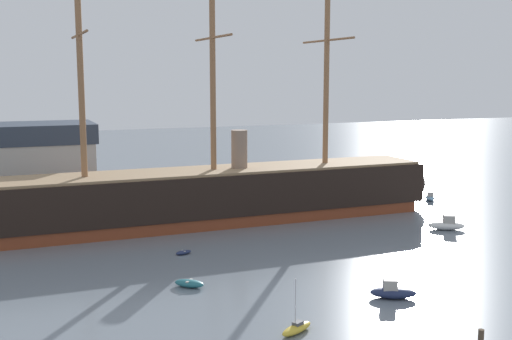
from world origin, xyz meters
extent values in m
cube|color=brown|center=(-5.44, 50.89, 0.74)|extent=(57.06, 8.65, 1.49)
cube|color=black|center=(-5.44, 50.89, 4.14)|extent=(59.44, 9.01, 5.31)
ellipsoid|color=black|center=(21.89, 50.93, 3.40)|extent=(10.71, 8.04, 6.79)
cube|color=#9E7F5B|center=(-5.44, 50.89, 6.95)|extent=(58.25, 8.30, 0.32)
cylinder|color=#936642|center=(-21.78, 50.86, 20.59)|extent=(0.74, 0.74, 27.59)
cylinder|color=#936642|center=(-21.78, 50.86, 23.90)|extent=(0.32, 14.26, 0.30)
cylinder|color=#936642|center=(-5.44, 50.89, 20.59)|extent=(0.74, 0.74, 27.59)
cylinder|color=#936642|center=(-5.44, 50.89, 23.90)|extent=(0.32, 14.26, 0.30)
cylinder|color=#936642|center=(10.90, 50.91, 20.59)|extent=(0.74, 0.74, 27.59)
cylinder|color=#936642|center=(10.90, 50.91, 23.90)|extent=(0.32, 14.26, 0.30)
cylinder|color=gray|center=(-1.88, 50.89, 9.44)|extent=(2.12, 2.12, 5.31)
ellipsoid|color=gold|center=(-10.99, 14.19, 0.31)|extent=(3.37, 2.40, 0.63)
cube|color=#4C4C51|center=(-10.85, 14.26, 0.66)|extent=(0.98, 0.86, 0.33)
cylinder|color=silver|center=(-11.14, 14.11, 2.39)|extent=(0.08, 0.08, 3.78)
ellipsoid|color=#1E284C|center=(0.06, 17.83, 0.47)|extent=(4.31, 3.31, 0.93)
cube|color=#B2ADA3|center=(-0.18, 17.96, 1.21)|extent=(1.58, 1.52, 0.93)
ellipsoid|color=#236670|center=(-15.61, 27.28, 0.34)|extent=(2.98, 2.83, 0.68)
cube|color=#B2ADA3|center=(-15.61, 27.28, 0.59)|extent=(0.90, 0.97, 0.10)
ellipsoid|color=#1E284C|center=(-13.23, 37.87, 0.22)|extent=(1.98, 1.28, 0.43)
cube|color=beige|center=(-13.23, 37.87, 0.38)|extent=(0.35, 0.70, 0.07)
ellipsoid|color=silver|center=(20.36, 36.29, 0.52)|extent=(4.82, 3.79, 1.04)
cube|color=#B2ADA3|center=(20.64, 36.15, 1.36)|extent=(1.78, 1.72, 1.04)
ellipsoid|color=#236670|center=(-28.90, 56.40, 0.21)|extent=(1.63, 1.93, 0.42)
cube|color=#4C4C51|center=(-28.90, 56.40, 0.37)|extent=(0.65, 0.50, 0.07)
ellipsoid|color=#7FB2D6|center=(30.37, 52.77, 0.37)|extent=(2.78, 3.41, 0.74)
cube|color=beige|center=(30.25, 52.58, 0.96)|extent=(1.24, 1.28, 0.74)
ellipsoid|color=gray|center=(-0.47, 66.11, 0.49)|extent=(5.12, 1.57, 0.97)
cube|color=beige|center=(-0.22, 66.11, 1.03)|extent=(1.28, 0.85, 0.51)
cylinder|color=silver|center=(-0.73, 66.11, 3.72)|extent=(0.13, 0.13, 5.88)
ellipsoid|color=silver|center=(4.21, 15.12, 15.01)|extent=(0.34, 0.22, 0.11)
sphere|color=silver|center=(4.02, 15.05, 15.02)|extent=(0.09, 0.09, 0.09)
cube|color=#ADA89E|center=(4.34, 14.80, 15.03)|extent=(0.32, 0.58, 0.12)
cube|color=#ADA89E|center=(4.08, 15.44, 15.03)|extent=(0.32, 0.58, 0.12)
camera|label=1|loc=(-30.82, -26.86, 19.22)|focal=44.55mm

